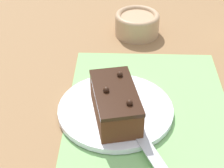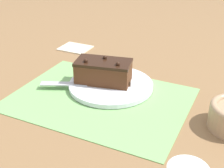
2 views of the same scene
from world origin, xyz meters
name	(u,v)px [view 1 (image 1 of 2)]	position (x,y,z in m)	size (l,w,h in m)	color
ground_plane	(149,114)	(0.00, 0.00, 0.00)	(3.00, 3.00, 0.00)	olive
placemat_woven	(149,113)	(0.00, 0.00, 0.00)	(0.46, 0.34, 0.00)	#7AB266
cake_plate	(116,110)	(0.00, -0.07, 0.01)	(0.24, 0.24, 0.01)	white
chocolate_cake	(115,103)	(0.02, -0.07, 0.05)	(0.17, 0.11, 0.07)	#512D19
serving_knife	(126,113)	(0.02, -0.05, 0.02)	(0.24, 0.12, 0.01)	#472D19
small_bowl	(137,23)	(-0.34, -0.02, 0.03)	(0.12, 0.12, 0.06)	tan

